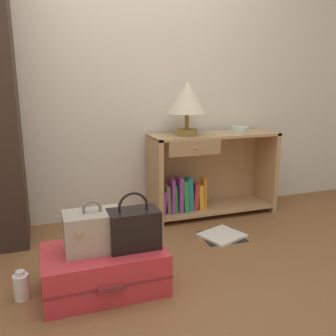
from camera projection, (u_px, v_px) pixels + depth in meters
ground_plane at (171, 311)px, 1.91m from camera, size 9.00×9.00×0.00m
back_wall at (109, 62)px, 2.99m from camera, size 6.40×0.10×2.60m
bookshelf at (207, 175)px, 3.24m from camera, size 1.11×0.38×0.72m
table_lamp at (187, 99)px, 2.97m from camera, size 0.32×0.32×0.44m
bowl at (239, 129)px, 3.23m from camera, size 0.14×0.14×0.05m
suitcase_large at (104, 269)px, 2.09m from camera, size 0.68×0.45×0.24m
train_case at (93, 231)px, 2.03m from camera, size 0.31×0.22×0.29m
handbag at (134, 228)px, 2.06m from camera, size 0.28×0.17×0.32m
bottle at (21, 286)px, 2.00m from camera, size 0.08×0.08×0.17m
open_book_on_floor at (222, 236)px, 2.81m from camera, size 0.36×0.35×0.02m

